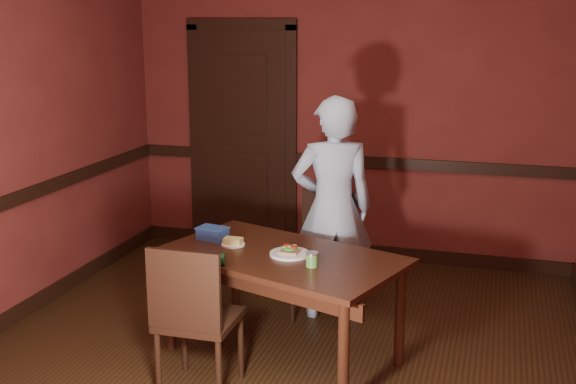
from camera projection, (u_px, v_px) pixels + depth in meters
The scene contains 16 objects.
floor at pixel (273, 362), 4.65m from camera, with size 4.00×4.50×0.01m, color black.
wall_back at pixel (349, 111), 6.43m from camera, with size 4.00×0.02×2.70m, color maroon.
wall_front at pixel (50, 288), 2.23m from camera, with size 4.00×0.02×2.70m, color maroon.
dado_back at pixel (347, 161), 6.52m from camera, with size 4.00×0.03×0.10m, color black.
baseboard_back at pixel (345, 249), 6.72m from camera, with size 4.00×0.03×0.12m, color black.
baseboard_left at pixel (10, 318), 5.18m from camera, with size 0.03×4.50×0.12m, color black.
door at pixel (242, 135), 6.73m from camera, with size 1.05×0.07×2.20m.
dining_table at pixel (282, 306), 4.65m from camera, with size 1.50×0.85×0.71m, color black.
chair_far at pixel (324, 257), 5.28m from camera, with size 0.42×0.42×0.91m, color black, non-canonical shape.
chair_near at pixel (199, 316), 4.22m from camera, with size 0.43×0.43×0.93m, color black, non-canonical shape.
person at pixel (332, 208), 5.22m from camera, with size 0.60×0.39×1.64m, color #B1D3EB.
sandwich_plate at pixel (290, 252), 4.55m from camera, with size 0.25×0.25×0.06m.
sauce_jar at pixel (312, 259), 4.33m from camera, with size 0.08×0.08×0.09m.
cheese_saucer at pixel (233, 242), 4.74m from camera, with size 0.16×0.16×0.05m.
food_tub at pixel (213, 233), 4.86m from camera, with size 0.22×0.17×0.08m.
wrapped_veg at pixel (203, 259), 4.36m from camera, with size 0.08×0.08×0.27m, color #113D15.
Camera 1 is at (1.31, -4.05, 2.17)m, focal length 45.00 mm.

